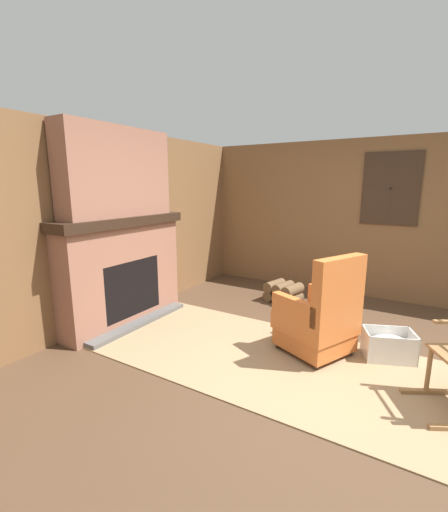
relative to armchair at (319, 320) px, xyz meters
name	(u,v)px	position (x,y,z in m)	size (l,w,h in m)	color
ground_plane	(319,376)	(0.14, -0.40, -0.37)	(14.00, 14.00, 0.00)	#4C3523
wood_panel_wall_left	(109,227)	(-2.52, -0.40, 0.81)	(0.06, 5.84, 2.36)	brown
wood_panel_wall_back	(375,219)	(0.14, 2.25, 0.82)	(5.84, 0.09, 2.36)	brown
fireplace_hearth	(124,271)	(-2.31, -0.40, 0.28)	(0.55, 1.76, 1.32)	#93604C
chimney_breast	(117,173)	(-2.32, -0.40, 1.46)	(0.30, 1.46, 1.02)	#93604C
area_rug	(269,358)	(-0.38, -0.35, -0.37)	(3.73, 1.64, 0.01)	#997A56
armchair	(319,320)	(0.00, 0.00, 0.00)	(0.85, 0.83, 1.05)	#C6662D
firewood_stack	(283,292)	(-0.89, 1.32, -0.23)	(0.55, 0.47, 0.29)	brown
laundry_basket	(389,345)	(0.62, 0.26, -0.23)	(0.54, 0.46, 0.29)	white
oil_lamp_vase	(90,212)	(-2.35, -0.79, 1.03)	(0.13, 0.13, 0.23)	#B24C42
storage_case	(147,208)	(-2.35, 0.10, 1.01)	(0.15, 0.23, 0.13)	black
decorative_plate_on_mantel	(108,207)	(-2.37, -0.52, 1.07)	(0.07, 0.25, 0.25)	red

